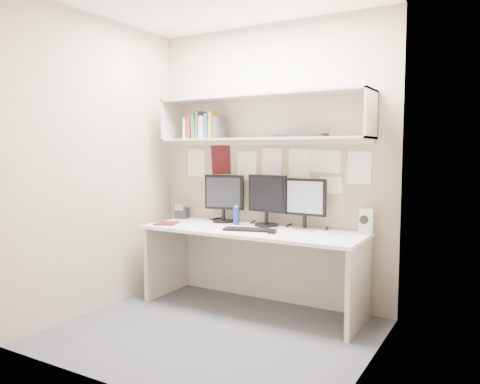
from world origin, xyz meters
The scene contains 19 objects.
floor centered at (0.00, 0.00, 0.00)m, with size 2.40×2.00×0.01m, color #444449.
wall_back centered at (0.00, 1.00, 1.30)m, with size 2.40×0.02×2.60m, color tan.
wall_front centered at (0.00, -1.00, 1.30)m, with size 2.40×0.02×2.60m, color tan.
wall_left centered at (-1.20, 0.00, 1.30)m, with size 0.02×2.00×2.60m, color tan.
wall_right centered at (1.20, 0.00, 1.30)m, with size 0.02×2.00×2.60m, color tan.
desk centered at (0.00, 0.65, 0.37)m, with size 2.00×0.70×0.73m.
overhead_hutch centered at (0.00, 0.86, 1.72)m, with size 2.00×0.38×0.40m.
pinned_papers centered at (0.00, 0.99, 1.25)m, with size 1.92×0.01×0.48m, color white, non-canonical shape.
monitor_left centered at (-0.43, 0.87, 0.98)m, with size 0.39×0.22×0.46m.
monitor_center centered at (0.03, 0.87, 0.99)m, with size 0.41×0.22×0.47m.
monitor_right centered at (0.41, 0.87, 0.98)m, with size 0.39×0.21×0.45m.
keyboard centered at (0.00, 0.55, 0.74)m, with size 0.40×0.14×0.02m, color black.
mouse centered at (0.25, 0.54, 0.75)m, with size 0.06×0.10×0.03m, color black.
speaker centered at (0.94, 0.90, 0.84)m, with size 0.13×0.14×0.21m.
blue_bottle centered at (-0.25, 0.78, 0.82)m, with size 0.06×0.06×0.18m.
maroon_notebook centered at (-0.84, 0.48, 0.74)m, with size 0.19×0.23×0.01m, color #5A0F17.
desk_phone centered at (-0.94, 0.86, 0.79)m, with size 0.13×0.12×0.15m.
book_stack centered at (-0.61, 0.79, 1.66)m, with size 0.39×0.16×0.27m.
hutch_tray centered at (0.38, 0.83, 1.56)m, with size 0.45×0.17×0.03m, color black.
Camera 1 is at (1.96, -2.98, 1.42)m, focal length 35.00 mm.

